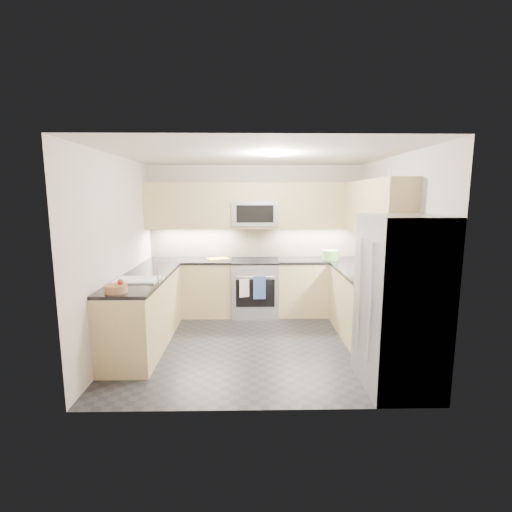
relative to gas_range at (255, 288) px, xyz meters
name	(u,v)px	position (x,y,z in m)	size (l,w,h in m)	color
floor	(256,343)	(0.00, -1.28, -0.46)	(3.60, 3.20, 0.00)	black
ceiling	(257,155)	(0.00, -1.28, 2.04)	(3.60, 3.20, 0.02)	beige
wall_back	(255,239)	(0.00, 0.32, 0.79)	(3.60, 0.02, 2.50)	#BEB4A6
wall_front	(260,280)	(0.00, -2.88, 0.79)	(3.60, 0.02, 2.50)	#BEB4A6
wall_left	(118,253)	(-1.80, -1.28, 0.79)	(0.02, 3.20, 2.50)	#BEB4A6
wall_right	(393,252)	(1.80, -1.28, 0.79)	(0.02, 3.20, 2.50)	#BEB4A6
base_cab_back_left	(190,288)	(-1.09, 0.02, -0.01)	(1.42, 0.60, 0.90)	tan
base_cab_back_right	(319,287)	(1.09, 0.02, -0.01)	(1.42, 0.60, 0.90)	tan
base_cab_right	(364,308)	(1.50, -1.12, -0.01)	(0.60, 1.70, 0.90)	tan
base_cab_peninsula	(145,312)	(-1.50, -1.28, -0.01)	(0.60, 2.00, 0.90)	tan
countertop_back_left	(190,261)	(-1.09, 0.02, 0.47)	(1.42, 0.63, 0.04)	black
countertop_back_right	(320,260)	(1.09, 0.02, 0.47)	(1.42, 0.63, 0.04)	black
countertop_right	(365,275)	(1.50, -1.12, 0.47)	(0.63, 1.70, 0.04)	black
countertop_peninsula	(143,278)	(-1.50, -1.28, 0.47)	(0.63, 2.00, 0.04)	black
upper_cab_back	(255,206)	(0.00, 0.15, 1.37)	(3.60, 0.35, 0.75)	tan
upper_cab_right	(375,208)	(1.62, -1.00, 1.37)	(0.35, 1.95, 0.75)	tan
backsplash_back	(255,242)	(0.00, 0.32, 0.74)	(3.60, 0.01, 0.51)	#C1B08B
backsplash_right	(380,251)	(1.80, -0.82, 0.74)	(0.01, 2.30, 0.51)	#C1B08B
gas_range	(255,288)	(0.00, 0.00, 0.00)	(0.76, 0.65, 0.91)	#9C9FA4
range_cooktop	(255,261)	(0.00, 0.00, 0.46)	(0.76, 0.65, 0.03)	black
oven_door_glass	(255,293)	(0.00, -0.33, -0.01)	(0.62, 0.02, 0.45)	black
oven_handle	(255,277)	(0.00, -0.35, 0.26)	(0.02, 0.02, 0.60)	#B2B5BA
microwave	(255,213)	(0.00, 0.12, 1.24)	(0.76, 0.40, 0.40)	gray
microwave_door	(255,214)	(0.00, -0.08, 1.24)	(0.60, 0.01, 0.28)	black
refrigerator	(400,303)	(1.45, -2.43, 0.45)	(0.70, 0.90, 1.80)	#93949A
fridge_handle_left	(370,304)	(1.08, -2.61, 0.49)	(0.02, 0.02, 1.20)	#B2B5BA
fridge_handle_right	(359,294)	(1.08, -2.25, 0.49)	(0.02, 0.02, 1.20)	#B2B5BA
sink_basin	(137,285)	(-1.50, -1.53, 0.42)	(0.52, 0.38, 0.16)	white
faucet	(157,270)	(-1.24, -1.53, 0.62)	(0.03, 0.03, 0.28)	silver
utensil_bowl	(330,255)	(1.25, -0.03, 0.56)	(0.27, 0.27, 0.16)	#579D43
cutting_board	(218,259)	(-0.61, 0.07, 0.49)	(0.34, 0.24, 0.01)	orange
fruit_basket	(116,289)	(-1.56, -2.10, 0.53)	(0.24, 0.24, 0.09)	#9E6849
fruit_apple	(120,282)	(-1.51, -2.10, 0.60)	(0.06, 0.06, 0.06)	#A51217
fruit_pear	(121,282)	(-1.51, -2.08, 0.60)	(0.07, 0.07, 0.07)	#58A948
dish_towel_check	(244,288)	(-0.18, -0.37, 0.10)	(0.16, 0.01, 0.30)	white
dish_towel_blue	(259,288)	(0.07, -0.37, 0.10)	(0.20, 0.02, 0.37)	#2F4583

